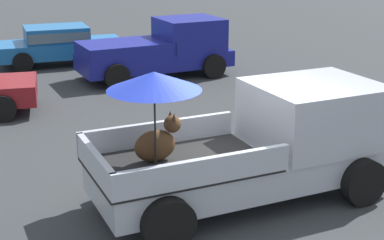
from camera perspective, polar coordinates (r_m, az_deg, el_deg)
The scene contains 4 objects.
ground_plane at distance 9.87m, azimuth 4.94°, elevation -7.91°, with size 80.00×80.00×0.00m, color #2D3033.
pickup_truck_main at distance 9.67m, azimuth 7.09°, elevation -2.16°, with size 5.19×2.61×2.38m.
pickup_truck_far at distance 18.19m, azimuth -3.12°, elevation 7.08°, with size 4.90×2.40×1.80m.
parked_sedan_near at distance 20.52m, azimuth -13.20°, elevation 7.50°, with size 4.53×2.50×1.33m.
Camera 1 is at (-5.10, -7.28, 4.29)m, focal length 53.32 mm.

